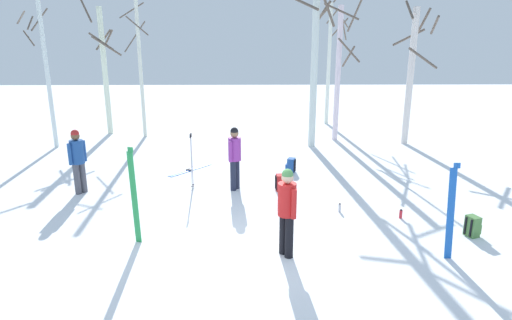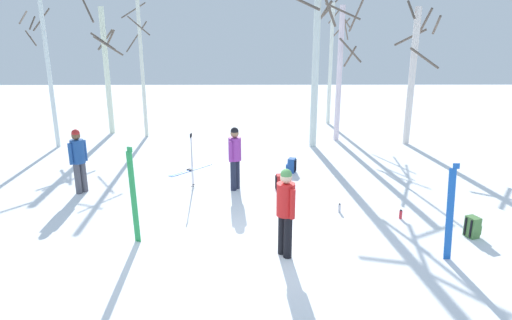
# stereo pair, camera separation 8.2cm
# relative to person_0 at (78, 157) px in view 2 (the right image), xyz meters

# --- Properties ---
(ground_plane) EXTENTS (60.00, 60.00, 0.00)m
(ground_plane) POSITION_rel_person_0_xyz_m (4.38, -3.15, -0.98)
(ground_plane) COLOR white
(person_0) EXTENTS (0.34, 0.45, 1.72)m
(person_0) POSITION_rel_person_0_xyz_m (0.00, 0.00, 0.00)
(person_0) COLOR #4C4C56
(person_0) RESTS_ON ground_plane
(person_1) EXTENTS (0.34, 0.46, 1.72)m
(person_1) POSITION_rel_person_0_xyz_m (5.16, -3.49, 0.00)
(person_1) COLOR black
(person_1) RESTS_ON ground_plane
(person_2) EXTENTS (0.34, 0.47, 1.72)m
(person_2) POSITION_rel_person_0_xyz_m (4.08, 0.22, 0.00)
(person_2) COLOR #1E2338
(person_2) RESTS_ON ground_plane
(ski_pair_planted_0) EXTENTS (0.17, 0.08, 1.98)m
(ski_pair_planted_0) POSITION_rel_person_0_xyz_m (2.20, -2.89, 0.00)
(ski_pair_planted_0) COLOR green
(ski_pair_planted_0) RESTS_ON ground_plane
(ski_pair_planted_1) EXTENTS (0.23, 0.03, 1.87)m
(ski_pair_planted_1) POSITION_rel_person_0_xyz_m (8.13, -3.66, -0.05)
(ski_pair_planted_1) COLOR blue
(ski_pair_planted_1) RESTS_ON ground_plane
(ski_pair_lying_0) EXTENTS (1.19, 1.41, 0.05)m
(ski_pair_lying_0) POSITION_rel_person_0_xyz_m (2.63, 1.98, -0.97)
(ski_pair_lying_0) COLOR blue
(ski_pair_lying_0) RESTS_ON ground_plane
(ski_poles_0) EXTENTS (0.07, 0.25, 1.53)m
(ski_poles_0) POSITION_rel_person_0_xyz_m (2.91, 0.33, -0.17)
(ski_poles_0) COLOR #B2B2BC
(ski_poles_0) RESTS_ON ground_plane
(backpack_0) EXTENTS (0.33, 0.31, 0.44)m
(backpack_0) POSITION_rel_person_0_xyz_m (5.74, 1.74, -0.77)
(backpack_0) COLOR #1E4C99
(backpack_0) RESTS_ON ground_plane
(backpack_1) EXTENTS (0.30, 0.28, 0.44)m
(backpack_1) POSITION_rel_person_0_xyz_m (5.30, 0.11, -0.77)
(backpack_1) COLOR red
(backpack_1) RESTS_ON ground_plane
(backpack_2) EXTENTS (0.33, 0.31, 0.44)m
(backpack_2) POSITION_rel_person_0_xyz_m (9.10, -2.73, -0.77)
(backpack_2) COLOR #4C7F3F
(backpack_2) RESTS_ON ground_plane
(water_bottle_0) EXTENTS (0.06, 0.06, 0.22)m
(water_bottle_0) POSITION_rel_person_0_xyz_m (6.60, -1.40, -0.88)
(water_bottle_0) COLOR silver
(water_bottle_0) RESTS_ON ground_plane
(water_bottle_1) EXTENTS (0.07, 0.07, 0.21)m
(water_bottle_1) POSITION_rel_person_0_xyz_m (7.93, -1.79, -0.88)
(water_bottle_1) COLOR red
(water_bottle_1) RESTS_ON ground_plane
(birch_tree_0) EXTENTS (0.92, 1.28, 6.13)m
(birch_tree_0) POSITION_rel_person_0_xyz_m (-2.83, 5.00, 2.19)
(birch_tree_0) COLOR silver
(birch_tree_0) RESTS_ON ground_plane
(birch_tree_1) EXTENTS (1.63, 1.28, 5.62)m
(birch_tree_1) POSITION_rel_person_0_xyz_m (-1.50, 7.38, 1.79)
(birch_tree_1) COLOR silver
(birch_tree_1) RESTS_ON ground_plane
(birch_tree_2) EXTENTS (1.22, 1.23, 5.76)m
(birch_tree_2) POSITION_rel_person_0_xyz_m (0.12, 6.78, 2.01)
(birch_tree_2) COLOR silver
(birch_tree_2) RESTS_ON ground_plane
(birch_tree_3) EXTENTS (1.91, 1.92, 7.07)m
(birch_tree_3) POSITION_rel_person_0_xyz_m (6.85, 5.01, 2.76)
(birch_tree_3) COLOR silver
(birch_tree_3) RESTS_ON ground_plane
(birch_tree_4) EXTENTS (1.54, 1.47, 5.34)m
(birch_tree_4) POSITION_rel_person_0_xyz_m (7.94, 6.03, 1.77)
(birch_tree_4) COLOR silver
(birch_tree_4) RESTS_ON ground_plane
(birch_tree_5) EXTENTS (1.24, 1.63, 5.95)m
(birch_tree_5) POSITION_rel_person_0_xyz_m (8.20, 9.47, 2.01)
(birch_tree_5) COLOR white
(birch_tree_5) RESTS_ON ground_plane
(birch_tree_6) EXTENTS (1.44, 1.44, 5.27)m
(birch_tree_6) POSITION_rel_person_0_xyz_m (10.53, 5.37, 1.75)
(birch_tree_6) COLOR silver
(birch_tree_6) RESTS_ON ground_plane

